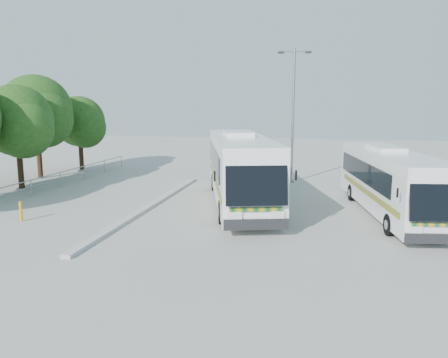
% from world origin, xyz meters
% --- Properties ---
extents(ground, '(100.00, 100.00, 0.00)m').
position_xyz_m(ground, '(0.00, 0.00, 0.00)').
color(ground, '#A0A09B').
rests_on(ground, ground).
extents(kerb_divider, '(0.40, 16.00, 0.15)m').
position_xyz_m(kerb_divider, '(-2.30, 2.00, 0.07)').
color(kerb_divider, '#B2B2AD').
rests_on(kerb_divider, ground).
extents(railing, '(0.06, 22.00, 1.00)m').
position_xyz_m(railing, '(-10.00, 4.00, 0.74)').
color(railing, gray).
rests_on(railing, ground).
extents(tree_far_c, '(4.97, 4.69, 6.49)m').
position_xyz_m(tree_far_c, '(-12.12, 5.10, 4.26)').
color(tree_far_c, '#382314').
rests_on(tree_far_c, ground).
extents(tree_far_d, '(5.62, 5.30, 7.33)m').
position_xyz_m(tree_far_d, '(-13.31, 8.80, 4.82)').
color(tree_far_d, '#382314').
rests_on(tree_far_d, ground).
extents(tree_far_e, '(4.54, 4.28, 5.92)m').
position_xyz_m(tree_far_e, '(-12.63, 13.30, 3.89)').
color(tree_far_e, '#382314').
rests_on(tree_far_e, ground).
extents(coach_main, '(6.01, 13.16, 3.60)m').
position_xyz_m(coach_main, '(2.07, 3.83, 1.97)').
color(coach_main, white).
rests_on(coach_main, ground).
extents(coach_adjacent, '(3.89, 11.24, 3.06)m').
position_xyz_m(coach_adjacent, '(9.52, 2.83, 1.68)').
color(coach_adjacent, silver).
rests_on(coach_adjacent, ground).
extents(lamppost, '(2.17, 0.47, 8.88)m').
position_xyz_m(lamppost, '(4.44, 10.83, 4.90)').
color(lamppost, '#96999E').
rests_on(lamppost, ground).
extents(bollard, '(0.15, 0.15, 0.92)m').
position_xyz_m(bollard, '(-7.00, -1.94, 0.46)').
color(bollard, '#D89C0C').
rests_on(bollard, ground).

